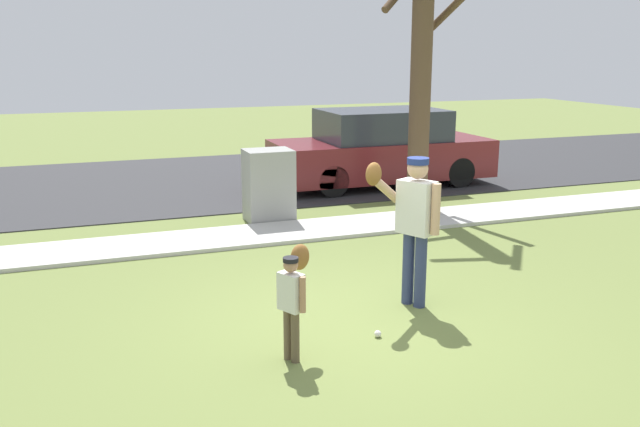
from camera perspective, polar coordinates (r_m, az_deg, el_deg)
ground_plane at (r=10.72m, az=-4.55°, el=-2.03°), size 48.00×48.00×0.00m
sidewalk_strip at (r=10.81m, az=-4.70°, el=-1.74°), size 36.00×1.20×0.06m
road_surface at (r=15.57m, az=-9.59°, el=2.84°), size 36.00×6.80×0.02m
person_adult at (r=7.68m, az=7.87°, el=-0.14°), size 0.86×0.56×1.74m
person_child at (r=6.43m, az=-2.24°, el=-6.37°), size 0.42×0.54×1.07m
baseball at (r=7.12m, az=4.91°, el=-10.11°), size 0.07×0.07×0.07m
utility_cabinet at (r=11.65m, az=-4.37°, el=2.38°), size 0.80×0.64×1.24m
street_tree_near at (r=12.54m, az=8.63°, el=13.41°), size 1.85×1.88×5.40m
parked_suv_maroon at (r=14.73m, az=5.22°, el=5.44°), size 4.70×1.90×1.63m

